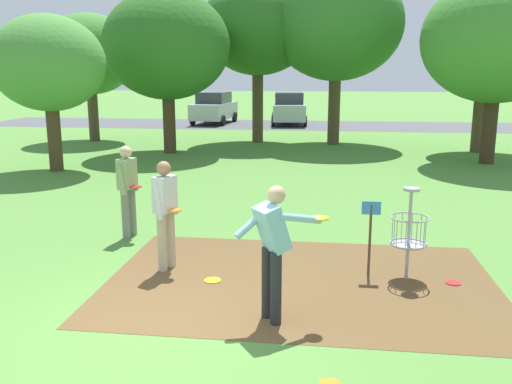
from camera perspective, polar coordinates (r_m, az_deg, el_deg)
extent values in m
plane|color=#518438|center=(6.72, -11.45, -14.58)|extent=(160.00, 160.00, 0.00)
cube|color=brown|center=(8.17, 4.68, -9.29)|extent=(5.68, 3.83, 0.01)
cylinder|color=#9E9EA3|center=(8.34, 15.70, -4.40)|extent=(0.05, 0.05, 1.35)
cylinder|color=#9E9EA3|center=(8.17, 15.98, 0.28)|extent=(0.24, 0.24, 0.04)
torus|color=#9E9EA3|center=(8.26, 15.81, -2.57)|extent=(0.58, 0.58, 0.02)
torus|color=#9E9EA3|center=(8.37, 15.65, -5.21)|extent=(0.55, 0.55, 0.03)
cylinder|color=#9E9EA3|center=(8.38, 15.64, -5.34)|extent=(0.48, 0.48, 0.02)
cylinder|color=gray|center=(8.35, 17.35, -3.93)|extent=(0.01, 0.01, 0.40)
cylinder|color=gray|center=(8.48, 16.89, -3.66)|extent=(0.01, 0.01, 0.40)
cylinder|color=gray|center=(8.54, 16.01, -3.48)|extent=(0.01, 0.01, 0.40)
cylinder|color=gray|center=(8.52, 15.03, -3.46)|extent=(0.01, 0.01, 0.40)
cylinder|color=gray|center=(8.42, 14.30, -3.61)|extent=(0.01, 0.01, 0.40)
cylinder|color=gray|center=(8.28, 14.10, -3.87)|extent=(0.01, 0.01, 0.40)
cylinder|color=gray|center=(8.16, 14.52, -4.15)|extent=(0.01, 0.01, 0.40)
cylinder|color=gray|center=(8.09, 15.43, -4.34)|extent=(0.01, 0.01, 0.40)
cylinder|color=gray|center=(8.11, 16.47, -4.36)|extent=(0.01, 0.01, 0.40)
cylinder|color=gray|center=(8.21, 17.19, -4.20)|extent=(0.01, 0.01, 0.40)
cylinder|color=#4C3823|center=(8.40, 11.83, -4.94)|extent=(0.04, 0.04, 1.10)
cube|color=#3384C6|center=(8.27, 11.98, -1.64)|extent=(0.28, 0.03, 0.20)
cylinder|color=tan|center=(8.70, -8.93, -4.84)|extent=(0.14, 0.14, 0.92)
cylinder|color=tan|center=(8.54, -9.82, -5.22)|extent=(0.14, 0.14, 0.92)
cube|color=silver|center=(8.43, -9.55, -0.22)|extent=(0.33, 0.41, 0.56)
sphere|color=#9E7051|center=(8.35, -9.65, 2.46)|extent=(0.22, 0.22, 0.22)
cylinder|color=silver|center=(8.58, -8.66, -0.54)|extent=(0.19, 0.14, 0.55)
cylinder|color=silver|center=(8.29, -10.21, -1.06)|extent=(0.19, 0.14, 0.55)
cylinder|color=orange|center=(8.37, -8.51, -1.89)|extent=(0.22, 0.22, 0.02)
cylinder|color=#232328|center=(6.88, 1.18, -9.47)|extent=(0.14, 0.14, 0.92)
cylinder|color=#232328|center=(6.70, 2.09, -10.09)|extent=(0.14, 0.14, 0.92)
cube|color=#84B7D1|center=(6.54, 1.67, -3.77)|extent=(0.52, 0.51, 0.60)
sphere|color=tan|center=(6.47, 2.16, -0.29)|extent=(0.22, 0.22, 0.22)
cylinder|color=#84B7D1|center=(6.52, 4.67, -2.77)|extent=(0.53, 0.41, 0.21)
cylinder|color=gold|center=(6.68, 6.71, -2.72)|extent=(0.22, 0.22, 0.02)
cylinder|color=#84B7D1|center=(6.58, -0.39, -3.22)|extent=(0.44, 0.35, 0.37)
cylinder|color=slate|center=(10.49, -12.83, -1.99)|extent=(0.14, 0.14, 0.92)
cylinder|color=slate|center=(10.32, -13.51, -2.27)|extent=(0.14, 0.14, 0.92)
cube|color=#93A875|center=(10.25, -13.37, 1.88)|extent=(0.30, 0.40, 0.56)
sphere|color=beige|center=(10.18, -13.49, 4.09)|extent=(0.22, 0.22, 0.22)
cylinder|color=#93A875|center=(10.40, -12.66, 1.60)|extent=(0.18, 0.13, 0.55)
cylinder|color=#93A875|center=(10.10, -13.87, 1.21)|extent=(0.18, 0.13, 0.55)
cylinder|color=red|center=(10.19, -12.48, 0.54)|extent=(0.22, 0.22, 0.02)
cylinder|color=red|center=(8.56, 19.94, -8.94)|extent=(0.21, 0.21, 0.02)
cylinder|color=gold|center=(8.18, -4.57, -9.22)|extent=(0.25, 0.25, 0.02)
cylinder|color=brown|center=(23.40, 8.17, 8.53)|extent=(0.50, 0.50, 2.90)
ellipsoid|color=#38752D|center=(23.42, 8.45, 17.06)|extent=(5.42, 5.42, 4.61)
cylinder|color=brown|center=(23.84, 0.18, 8.95)|extent=(0.47, 0.47, 3.09)
ellipsoid|color=#2D6623|center=(23.87, 0.18, 16.93)|extent=(4.74, 4.74, 4.03)
cylinder|color=brown|center=(25.30, -16.66, 7.68)|extent=(0.44, 0.44, 2.24)
ellipsoid|color=#428433|center=(25.24, -17.04, 13.64)|extent=(4.03, 4.03, 3.43)
cylinder|color=#422D1E|center=(19.79, 23.23, 5.99)|extent=(0.47, 0.47, 2.25)
ellipsoid|color=#428433|center=(19.72, 23.98, 14.46)|extent=(4.83, 4.83, 4.10)
cylinder|color=brown|center=(22.42, 22.33, 7.65)|extent=(0.45, 0.45, 2.97)
ellipsoid|color=#4C8E3D|center=(22.42, 22.99, 15.41)|extent=(4.15, 4.15, 3.53)
cylinder|color=#4C3823|center=(20.95, -9.07, 7.11)|extent=(0.47, 0.47, 2.22)
ellipsoid|color=#2D6623|center=(20.88, -9.34, 14.93)|extent=(4.65, 4.65, 3.95)
cylinder|color=#4C3823|center=(17.94, -20.35, 5.26)|extent=(0.41, 0.41, 2.01)
ellipsoid|color=#4C8E3D|center=(17.83, -20.91, 12.49)|extent=(3.36, 3.36, 2.86)
cube|color=#4C4C51|center=(31.68, 3.69, 7.02)|extent=(36.00, 6.00, 0.01)
cube|color=#B2B7BC|center=(32.60, -4.40, 8.48)|extent=(2.18, 4.35, 0.90)
cube|color=#2D333D|center=(32.56, -4.43, 9.84)|extent=(1.78, 2.32, 0.64)
cylinder|color=black|center=(34.14, -5.21, 7.89)|extent=(0.23, 0.61, 0.60)
cylinder|color=black|center=(33.64, -2.26, 7.87)|extent=(0.23, 0.61, 0.60)
cylinder|color=black|center=(31.68, -6.65, 7.50)|extent=(0.23, 0.61, 0.60)
cylinder|color=black|center=(31.14, -3.49, 7.48)|extent=(0.23, 0.61, 0.60)
cube|color=#B2B7BC|center=(31.99, 3.46, 8.42)|extent=(2.16, 4.34, 0.90)
cube|color=#2D333D|center=(31.94, 3.48, 9.80)|extent=(1.77, 2.31, 0.64)
cylinder|color=black|center=(33.32, 1.85, 7.82)|extent=(0.23, 0.61, 0.60)
cylinder|color=black|center=(33.35, 4.97, 7.79)|extent=(0.23, 0.61, 0.60)
cylinder|color=black|center=(30.72, 1.79, 7.43)|extent=(0.23, 0.61, 0.60)
cylinder|color=black|center=(30.75, 5.18, 7.39)|extent=(0.23, 0.61, 0.60)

